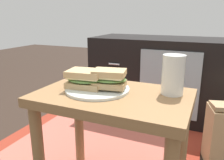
{
  "coord_description": "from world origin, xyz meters",
  "views": [
    {
      "loc": [
        0.32,
        -0.73,
        0.73
      ],
      "look_at": [
        -0.0,
        0.0,
        0.51
      ],
      "focal_mm": 36.85,
      "sensor_mm": 36.0,
      "label": 1
    }
  ],
  "objects": [
    {
      "name": "side_table",
      "position": [
        0.0,
        0.0,
        0.37
      ],
      "size": [
        0.56,
        0.36,
        0.46
      ],
      "color": "olive",
      "rests_on": "ground"
    },
    {
      "name": "tv_cabinet",
      "position": [
        -0.04,
        0.95,
        0.29
      ],
      "size": [
        0.96,
        0.46,
        0.58
      ],
      "color": "black",
      "rests_on": "ground"
    },
    {
      "name": "area_rug",
      "position": [
        -0.24,
        0.34,
        0.0
      ],
      "size": [
        1.12,
        0.85,
        0.01
      ],
      "color": "maroon",
      "rests_on": "ground"
    },
    {
      "name": "plate",
      "position": [
        -0.07,
        0.01,
        0.47
      ],
      "size": [
        0.24,
        0.24,
        0.01
      ],
      "primitive_type": "cylinder",
      "color": "silver",
      "rests_on": "side_table"
    },
    {
      "name": "sandwich_front",
      "position": [
        -0.11,
        -0.0,
        0.5
      ],
      "size": [
        0.15,
        0.12,
        0.07
      ],
      "color": "tan",
      "rests_on": "plate"
    },
    {
      "name": "sandwich_back",
      "position": [
        -0.02,
        0.01,
        0.51
      ],
      "size": [
        0.14,
        0.11,
        0.07
      ],
      "color": "tan",
      "rests_on": "plate"
    },
    {
      "name": "beer_glass",
      "position": [
        0.2,
        0.08,
        0.53
      ],
      "size": [
        0.08,
        0.08,
        0.14
      ],
      "color": "silver",
      "rests_on": "side_table"
    }
  ]
}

